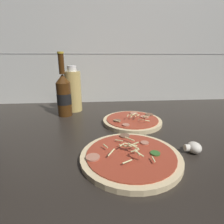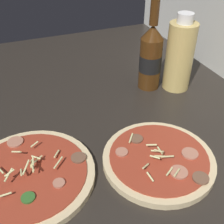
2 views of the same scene
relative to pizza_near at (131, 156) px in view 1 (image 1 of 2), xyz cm
name	(u,v)px [view 1 (image 1 of 2)]	position (x,y,z in cm)	size (l,w,h in cm)	color
counter_slab	(138,134)	(6.25, 18.06, -2.10)	(160.00, 90.00, 2.50)	#28231E
tile_backsplash	(122,54)	(6.25, 63.56, 26.65)	(160.00, 1.13, 60.00)	silver
pizza_near	(131,156)	(0.00, 0.00, 0.00)	(26.31, 26.31, 4.47)	beige
pizza_far	(132,121)	(5.73, 26.04, 0.06)	(23.61, 23.61, 4.51)	beige
beer_bottle	(64,94)	(-23.05, 38.70, 8.97)	(6.41, 6.41, 27.90)	#47280F
oil_bottle	(73,91)	(-19.79, 46.10, 9.24)	(7.82, 7.82, 21.94)	#D6B766
mushroom_left	(193,147)	(18.13, 1.72, 0.68)	(4.59, 4.37, 3.06)	white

